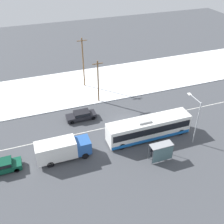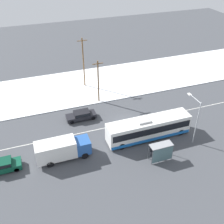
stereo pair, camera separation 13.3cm
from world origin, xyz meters
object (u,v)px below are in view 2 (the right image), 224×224
box_truck (62,149)px  bus_shelter (162,150)px  parked_car_near_truck (4,165)px  streetlamp (195,115)px  sedan_car (81,115)px  city_bus (149,128)px  utility_pole_roadside (98,81)px  pedestrian_at_stop (152,150)px  utility_pole_snowlot (83,62)px

box_truck → bus_shelter: box_truck is taller
parked_car_near_truck → streetlamp: size_ratio=0.61×
sedan_car → parked_car_near_truck: 13.83m
sedan_car → streetlamp: bearing=143.2°
city_bus → utility_pole_roadside: size_ratio=1.60×
sedan_car → city_bus: bearing=136.5°
parked_car_near_truck → sedan_car: bearing=32.5°
pedestrian_at_stop → utility_pole_snowlot: (-3.46, 21.79, 3.86)m
parked_car_near_truck → bus_shelter: 19.80m
streetlamp → utility_pole_roadside: 17.04m
bus_shelter → streetlamp: streetlamp is taller
sedan_car → streetlamp: (13.46, -10.07, 3.53)m
city_bus → bus_shelter: (-0.47, -4.79, 0.05)m
city_bus → sedan_car: size_ratio=2.60×
parked_car_near_truck → utility_pole_roadside: bearing=36.3°
pedestrian_at_stop → utility_pole_roadside: 15.98m
city_bus → streetlamp: bearing=-24.5°
box_truck → utility_pole_snowlot: utility_pole_snowlot is taller
streetlamp → parked_car_near_truck: bearing=174.0°
bus_shelter → utility_pole_snowlot: 23.48m
streetlamp → utility_pole_snowlot: bearing=116.3°
pedestrian_at_stop → bus_shelter: 1.46m
parked_car_near_truck → bus_shelter: (19.16, -4.93, 0.85)m
box_truck → pedestrian_at_stop: box_truck is taller
sedan_car → streetlamp: 17.17m
bus_shelter → streetlamp: size_ratio=0.45×
bus_shelter → utility_pole_snowlot: (-4.20, 22.88, 3.24)m
streetlamp → utility_pole_roadside: (-9.26, 14.30, -0.31)m
parked_car_near_truck → streetlamp: 25.50m
streetlamp → utility_pole_snowlot: size_ratio=0.70×
box_truck → utility_pole_roadside: bearing=54.3°
pedestrian_at_stop → sedan_car: bearing=120.9°
parked_car_near_truck → bus_shelter: bus_shelter is taller
bus_shelter → sedan_car: bearing=121.2°
bus_shelter → utility_pole_roadside: bearing=101.3°
box_truck → streetlamp: (17.88, -2.34, 2.71)m
city_bus → box_truck: city_bus is taller
sedan_car → streetlamp: size_ratio=0.71×
box_truck → bus_shelter: bearing=-21.2°
sedan_car → pedestrian_at_stop: bearing=120.9°
parked_car_near_truck → box_truck: bearing=-2.5°
box_truck → pedestrian_at_stop: 11.73m
streetlamp → utility_pole_roadside: size_ratio=0.87×
city_bus → parked_car_near_truck: size_ratio=2.99×
box_truck → utility_pole_snowlot: 20.09m
utility_pole_roadside → bus_shelter: bearing=-78.7°
city_bus → parked_car_near_truck: (-19.64, 0.15, -0.80)m
parked_car_near_truck → pedestrian_at_stop: 18.82m
parked_car_near_truck → utility_pole_roadside: size_ratio=0.54×
parked_car_near_truck → streetlamp: streetlamp is taller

